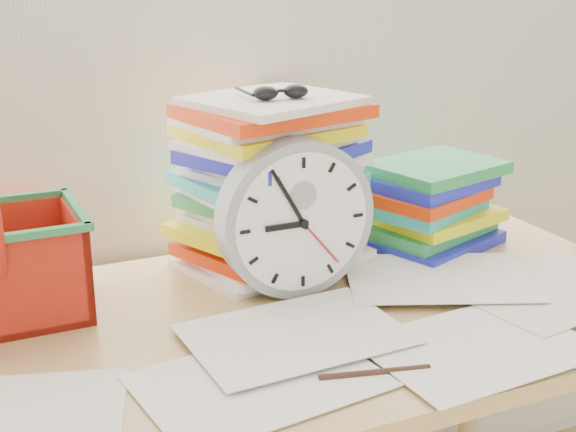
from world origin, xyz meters
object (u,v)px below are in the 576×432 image
clock (295,218)px  paper_stack (271,183)px  desk (279,356)px  book_stack (430,205)px

clock → paper_stack: bearing=83.6°
paper_stack → clock: bearing=-96.4°
desk → book_stack: (0.42, 0.19, 0.16)m
clock → desk: bearing=-130.4°
paper_stack → book_stack: 0.35m
paper_stack → clock: size_ratio=1.18×
desk → paper_stack: paper_stack is taller
paper_stack → desk: bearing=-110.5°
paper_stack → clock: 0.15m
desk → clock: bearing=49.6°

